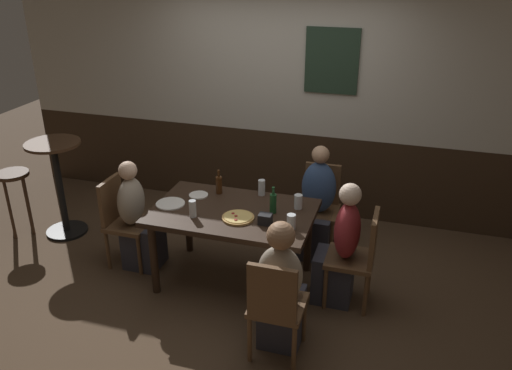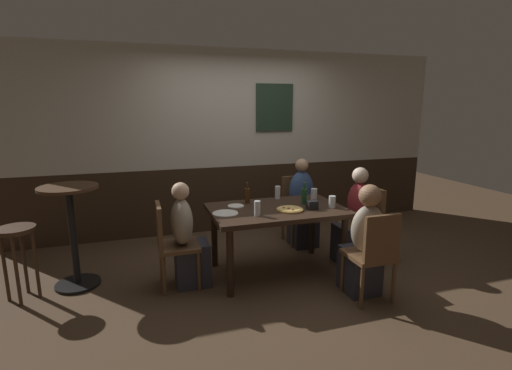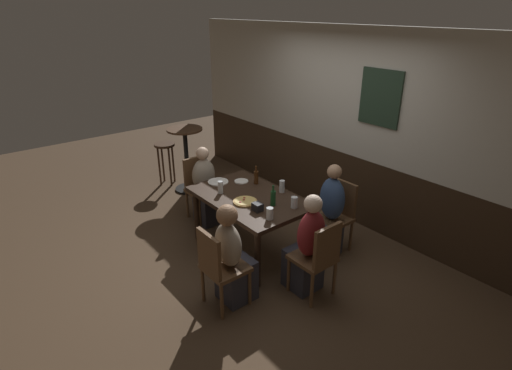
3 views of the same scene
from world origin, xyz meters
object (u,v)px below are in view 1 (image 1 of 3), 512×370
at_px(person_right_far, 317,211).
at_px(dining_table, 233,219).
at_px(highball_clear, 298,202).
at_px(chair_right_far, 320,202).
at_px(beer_bottle_brown, 219,184).
at_px(plate_white_small, 199,195).
at_px(chair_head_west, 122,217).
at_px(bar_stool, 14,186).
at_px(beer_glass_tall, 262,188).
at_px(tumbler_water, 291,223).
at_px(pint_glass_pale, 193,210).
at_px(pizza, 238,217).
at_px(person_head_east, 340,253).
at_px(person_head_west, 138,224).
at_px(person_right_near, 281,294).
at_px(chair_right_near, 276,304).
at_px(side_bar_table, 59,181).
at_px(chair_head_east, 359,254).
at_px(beer_bottle_green, 273,203).
at_px(plate_white_large, 170,204).
at_px(condiment_caddy, 265,219).

bearing_deg(person_right_far, dining_table, -131.72).
bearing_deg(highball_clear, chair_right_far, 82.53).
distance_m(beer_bottle_brown, plate_white_small, 0.22).
relative_size(chair_head_west, bar_stool, 1.22).
xyz_separation_m(person_right_far, beer_glass_tall, (-0.48, -0.33, 0.33)).
relative_size(tumbler_water, highball_clear, 1.00).
bearing_deg(chair_head_west, highball_clear, 7.18).
distance_m(chair_right_far, person_right_far, 0.16).
xyz_separation_m(pint_glass_pale, beer_glass_tall, (0.44, 0.59, 0.00)).
height_order(pizza, tumbler_water, tumbler_water).
distance_m(tumbler_water, highball_clear, 0.38).
relative_size(person_head_east, beer_bottle_brown, 4.77).
bearing_deg(person_head_west, pint_glass_pale, -17.30).
bearing_deg(dining_table, beer_bottle_brown, 128.87).
height_order(person_right_near, pizza, person_right_near).
bearing_deg(chair_right_near, bar_stool, 161.57).
bearing_deg(side_bar_table, highball_clear, -2.55).
distance_m(chair_right_near, person_right_near, 0.17).
bearing_deg(dining_table, plate_white_small, 154.96).
bearing_deg(beer_glass_tall, beer_bottle_brown, -168.32).
distance_m(tumbler_water, beer_glass_tall, 0.69).
height_order(chair_head_east, pizza, chair_head_east).
xyz_separation_m(chair_head_east, beer_bottle_green, (-0.78, 0.07, 0.34)).
xyz_separation_m(person_right_far, beer_bottle_brown, (-0.87, -0.41, 0.35)).
bearing_deg(plate_white_large, plate_white_small, 54.23).
bearing_deg(beer_bottle_brown, person_right_near, -49.08).
relative_size(chair_right_far, pint_glass_pale, 5.78).
height_order(chair_head_west, plate_white_small, chair_head_west).
height_order(pint_glass_pale, beer_glass_tall, pint_glass_pale).
bearing_deg(pizza, beer_bottle_brown, 127.86).
distance_m(pizza, beer_bottle_brown, 0.55).
distance_m(person_right_near, person_head_east, 0.78).
xyz_separation_m(beer_glass_tall, beer_bottle_brown, (-0.40, -0.08, 0.02)).
height_order(person_right_near, side_bar_table, person_right_near).
bearing_deg(beer_glass_tall, pizza, -96.55).
bearing_deg(chair_head_west, bar_stool, 172.67).
bearing_deg(person_head_west, chair_head_east, 0.00).
height_order(pizza, condiment_caddy, condiment_caddy).
xyz_separation_m(chair_right_far, bar_stool, (-3.15, -0.69, 0.07)).
bearing_deg(person_head_east, pizza, -171.34).
bearing_deg(plate_white_small, beer_bottle_green, -9.26).
distance_m(chair_right_far, bar_stool, 3.22).
relative_size(pizza, beer_bottle_green, 1.15).
relative_size(person_right_far, pint_glass_pale, 7.54).
xyz_separation_m(dining_table, chair_right_near, (0.63, -0.87, -0.16)).
height_order(chair_right_far, person_right_near, person_right_near).
height_order(person_right_far, highball_clear, person_right_far).
height_order(beer_bottle_green, side_bar_table, side_bar_table).
relative_size(tumbler_water, beer_bottle_brown, 0.55).
xyz_separation_m(chair_right_far, tumbler_water, (-0.06, -1.04, 0.30)).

